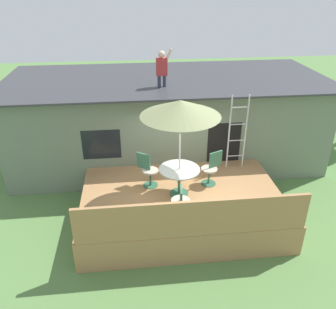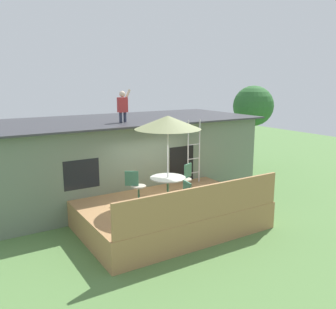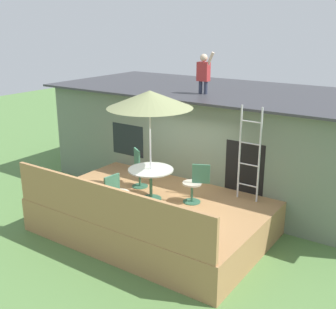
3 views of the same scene
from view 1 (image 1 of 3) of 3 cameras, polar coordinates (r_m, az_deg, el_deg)
ground_plane at (r=9.56m, az=2.17°, el=-10.33°), size 40.00×40.00×0.00m
house at (r=11.97m, az=-0.22°, el=5.86°), size 10.50×4.50×2.90m
deck at (r=9.32m, az=2.21°, el=-8.39°), size 5.18×3.44×0.80m
deck_railing at (r=7.50m, az=4.22°, el=-10.52°), size 5.08×0.08×0.90m
patio_table at (r=8.75m, az=1.88°, el=-3.29°), size 1.04×1.04×0.74m
patio_umbrella at (r=8.00m, az=2.08°, el=7.63°), size 1.90×1.90×2.54m
step_ladder at (r=10.01m, az=11.38°, el=3.60°), size 0.52×0.04×2.20m
person_figure at (r=10.37m, az=-0.99°, el=14.37°), size 0.47×0.20×1.11m
patio_chair_left at (r=9.20m, az=-3.34°, el=-2.59°), size 0.56×0.46×0.92m
patio_chair_right at (r=9.34m, az=7.17°, el=-2.29°), size 0.59×0.44×0.92m
patio_chair_near at (r=7.94m, az=2.11°, el=-7.97°), size 0.44×0.62×0.92m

